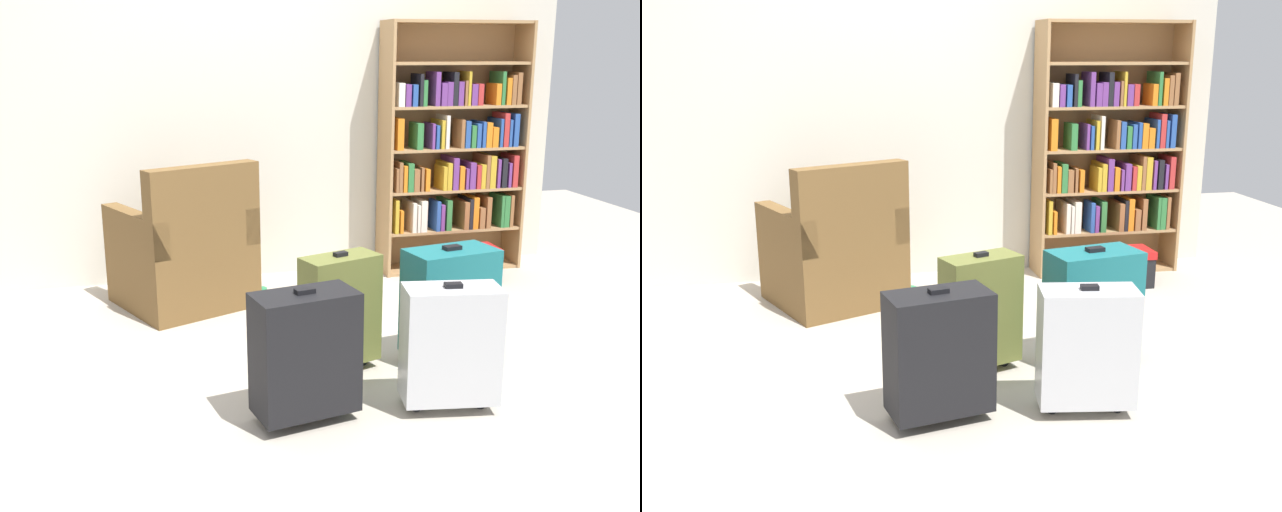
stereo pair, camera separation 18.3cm
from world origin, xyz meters
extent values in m
plane|color=#B2A899|center=(0.00, 0.00, 0.00)|extent=(8.21, 8.21, 0.00)
cube|color=beige|center=(0.00, 1.71, 1.30)|extent=(4.69, 0.10, 2.60)
cube|color=#A87F51|center=(1.03, 1.50, 0.86)|extent=(0.02, 0.29, 1.72)
cube|color=#A87F51|center=(2.02, 1.50, 0.86)|extent=(0.02, 0.29, 1.72)
cube|color=#A87F51|center=(1.52, 1.63, 0.86)|extent=(1.02, 0.02, 1.72)
cube|color=#A87F51|center=(1.52, 1.50, 0.01)|extent=(0.98, 0.27, 0.02)
cube|color=#A87F51|center=(1.52, 1.50, 0.30)|extent=(0.98, 0.27, 0.02)
cube|color=#A87F51|center=(1.52, 1.50, 0.58)|extent=(0.98, 0.27, 0.02)
cube|color=#A87F51|center=(1.52, 1.50, 0.87)|extent=(0.98, 0.27, 0.02)
cube|color=#A87F51|center=(1.52, 1.50, 1.16)|extent=(0.98, 0.27, 0.02)
cube|color=#A87F51|center=(1.52, 1.50, 1.45)|extent=(0.98, 0.27, 0.02)
cube|color=#A87F51|center=(1.52, 1.50, 1.71)|extent=(0.98, 0.27, 0.02)
cube|color=gold|center=(1.08, 1.46, 0.42)|extent=(0.03, 0.20, 0.23)
cube|color=orange|center=(1.12, 1.46, 0.39)|extent=(0.02, 0.19, 0.16)
cube|color=silver|center=(1.21, 1.49, 0.41)|extent=(0.03, 0.25, 0.21)
cube|color=silver|center=(1.24, 1.45, 0.40)|extent=(0.02, 0.18, 0.19)
cube|color=silver|center=(1.28, 1.47, 0.42)|extent=(0.04, 0.22, 0.22)
cube|color=#264C99|center=(1.39, 1.44, 0.41)|extent=(0.03, 0.16, 0.21)
cube|color=#66337F|center=(1.42, 1.45, 0.40)|extent=(0.03, 0.18, 0.18)
cube|color=#2D7238|center=(1.47, 1.47, 0.41)|extent=(0.04, 0.21, 0.21)
cube|color=brown|center=(1.60, 1.48, 0.40)|extent=(0.04, 0.23, 0.19)
cube|color=black|center=(1.63, 1.47, 0.41)|extent=(0.03, 0.22, 0.21)
cube|color=orange|center=(1.67, 1.47, 0.42)|extent=(0.04, 0.22, 0.23)
cube|color=brown|center=(1.72, 1.45, 0.38)|extent=(0.04, 0.18, 0.15)
cube|color=brown|center=(1.77, 1.47, 0.42)|extent=(0.03, 0.21, 0.22)
cube|color=#2D7238|center=(1.87, 1.47, 0.42)|extent=(0.02, 0.21, 0.23)
cube|color=#2D7238|center=(1.91, 1.46, 0.42)|extent=(0.04, 0.19, 0.22)
cube|color=brown|center=(1.95, 1.46, 0.42)|extent=(0.03, 0.20, 0.23)
cube|color=brown|center=(1.08, 1.47, 0.68)|extent=(0.02, 0.22, 0.16)
cube|color=brown|center=(1.10, 1.46, 0.70)|extent=(0.02, 0.20, 0.20)
cube|color=orange|center=(1.13, 1.48, 0.68)|extent=(0.03, 0.23, 0.18)
cube|color=#2D7238|center=(1.17, 1.46, 0.69)|extent=(0.04, 0.21, 0.19)
cube|color=brown|center=(1.22, 1.46, 0.67)|extent=(0.04, 0.19, 0.15)
cube|color=brown|center=(1.26, 1.44, 0.68)|extent=(0.02, 0.16, 0.16)
cube|color=orange|center=(1.30, 1.47, 0.67)|extent=(0.03, 0.22, 0.15)
cube|color=gold|center=(1.42, 1.45, 0.68)|extent=(0.03, 0.18, 0.16)
cube|color=gold|center=(1.46, 1.48, 0.69)|extent=(0.03, 0.23, 0.19)
cube|color=#66337F|center=(1.50, 1.48, 0.70)|extent=(0.04, 0.24, 0.22)
cube|color=orange|center=(1.55, 1.47, 0.67)|extent=(0.04, 0.22, 0.16)
cube|color=#66337F|center=(1.59, 1.48, 0.67)|extent=(0.02, 0.24, 0.15)
cube|color=#66337F|center=(1.63, 1.46, 0.69)|extent=(0.04, 0.20, 0.18)
cube|color=#B22D2D|center=(1.68, 1.47, 0.68)|extent=(0.03, 0.22, 0.16)
cube|color=gold|center=(1.71, 1.47, 0.68)|extent=(0.03, 0.21, 0.17)
cube|color=brown|center=(1.74, 1.48, 0.71)|extent=(0.03, 0.24, 0.23)
cube|color=gold|center=(1.78, 1.48, 0.71)|extent=(0.04, 0.24, 0.23)
cube|color=#66337F|center=(1.83, 1.47, 0.70)|extent=(0.02, 0.21, 0.20)
cube|color=black|center=(1.87, 1.46, 0.70)|extent=(0.04, 0.20, 0.20)
cube|color=#66337F|center=(1.91, 1.47, 0.68)|extent=(0.02, 0.21, 0.17)
cube|color=#B22D2D|center=(1.95, 1.46, 0.71)|extent=(0.04, 0.20, 0.22)
cube|color=orange|center=(1.09, 1.46, 0.99)|extent=(0.04, 0.20, 0.21)
cube|color=#2D7238|center=(1.23, 1.45, 0.97)|extent=(0.04, 0.17, 0.18)
cube|color=#66337F|center=(1.33, 1.45, 0.97)|extent=(0.02, 0.18, 0.17)
cube|color=#264C99|center=(1.36, 1.47, 0.96)|extent=(0.02, 0.22, 0.16)
cube|color=gold|center=(1.39, 1.47, 0.98)|extent=(0.02, 0.21, 0.19)
cube|color=silver|center=(1.43, 1.46, 0.99)|extent=(0.02, 0.21, 0.22)
cube|color=brown|center=(1.54, 1.44, 0.98)|extent=(0.03, 0.16, 0.19)
cube|color=#264C99|center=(1.58, 1.45, 0.97)|extent=(0.04, 0.18, 0.18)
cube|color=#2D7238|center=(1.62, 1.45, 0.96)|extent=(0.03, 0.18, 0.15)
cube|color=#264C99|center=(1.66, 1.45, 0.96)|extent=(0.03, 0.18, 0.16)
cube|color=#264C99|center=(1.70, 1.47, 0.97)|extent=(0.02, 0.21, 0.18)
cube|color=orange|center=(1.73, 1.48, 0.97)|extent=(0.04, 0.23, 0.17)
cube|color=orange|center=(1.78, 1.47, 0.95)|extent=(0.04, 0.22, 0.14)
cube|color=#264C99|center=(1.83, 1.47, 0.98)|extent=(0.02, 0.22, 0.19)
cube|color=#B22D2D|center=(1.86, 1.46, 1.00)|extent=(0.04, 0.20, 0.23)
cube|color=#264C99|center=(1.90, 1.46, 0.97)|extent=(0.02, 0.20, 0.19)
cube|color=#264C99|center=(1.94, 1.48, 0.99)|extent=(0.04, 0.23, 0.23)
cube|color=silver|center=(1.09, 1.46, 1.25)|extent=(0.04, 0.19, 0.15)
cube|color=#66337F|center=(1.14, 1.47, 1.24)|extent=(0.04, 0.21, 0.14)
cube|color=#264C99|center=(1.18, 1.48, 1.24)|extent=(0.03, 0.23, 0.14)
cube|color=black|center=(1.23, 1.46, 1.27)|extent=(0.02, 0.19, 0.21)
cube|color=#2D7238|center=(1.25, 1.48, 1.25)|extent=(0.03, 0.23, 0.17)
cube|color=#66337F|center=(1.34, 1.46, 1.28)|extent=(0.03, 0.20, 0.22)
cube|color=#66337F|center=(1.39, 1.46, 1.24)|extent=(0.04, 0.19, 0.15)
cube|color=#66337F|center=(1.43, 1.46, 1.25)|extent=(0.04, 0.19, 0.16)
cube|color=black|center=(1.47, 1.46, 1.28)|extent=(0.03, 0.20, 0.22)
cube|color=#66337F|center=(1.51, 1.45, 1.25)|extent=(0.04, 0.18, 0.16)
cube|color=brown|center=(1.55, 1.49, 1.25)|extent=(0.02, 0.25, 0.17)
cube|color=gold|center=(1.57, 1.47, 1.28)|extent=(0.02, 0.21, 0.22)
cube|color=#66337F|center=(1.61, 1.48, 1.24)|extent=(0.04, 0.23, 0.14)
cube|color=#B22D2D|center=(1.65, 1.45, 1.24)|extent=(0.04, 0.17, 0.14)
cube|color=orange|center=(1.79, 1.45, 1.24)|extent=(0.04, 0.17, 0.14)
cube|color=#2D7238|center=(1.82, 1.47, 1.28)|extent=(0.02, 0.21, 0.22)
cube|color=orange|center=(1.86, 1.45, 1.26)|extent=(0.03, 0.17, 0.18)
cube|color=brown|center=(1.90, 1.47, 1.27)|extent=(0.03, 0.21, 0.20)
cube|color=brown|center=(1.94, 1.48, 1.28)|extent=(0.03, 0.24, 0.21)
cube|color=brown|center=(-0.40, 1.16, 0.20)|extent=(0.93, 0.93, 0.40)
cube|color=#91724F|center=(-0.40, 1.16, 0.44)|extent=(0.69, 0.73, 0.08)
cube|color=brown|center=(-0.28, 0.89, 0.65)|extent=(0.69, 0.40, 0.50)
cube|color=brown|center=(-0.12, 1.28, 0.51)|extent=(0.38, 0.68, 0.22)
cube|color=brown|center=(-0.67, 1.03, 0.51)|extent=(0.38, 0.68, 0.22)
cylinder|color=#1E7F4C|center=(0.07, 1.05, 0.05)|extent=(0.08, 0.08, 0.10)
torus|color=#1E7F4C|center=(0.12, 1.05, 0.05)|extent=(0.06, 0.01, 0.06)
cube|color=black|center=(1.50, 1.12, 0.11)|extent=(0.39, 0.23, 0.22)
cube|color=red|center=(1.50, 1.12, 0.22)|extent=(0.40, 0.24, 0.05)
cube|color=#19666B|center=(0.84, -0.07, 0.32)|extent=(0.48, 0.32, 0.53)
cube|color=black|center=(0.84, -0.07, 0.59)|extent=(0.10, 0.06, 0.02)
cylinder|color=black|center=(0.69, -0.10, 0.03)|extent=(0.06, 0.06, 0.05)
cylinder|color=black|center=(1.00, -0.04, 0.03)|extent=(0.06, 0.06, 0.05)
cube|color=black|center=(-0.01, -0.53, 0.31)|extent=(0.47, 0.31, 0.52)
cube|color=black|center=(-0.01, -0.53, 0.58)|extent=(0.09, 0.06, 0.02)
cylinder|color=black|center=(-0.15, -0.56, 0.03)|extent=(0.06, 0.06, 0.05)
cylinder|color=black|center=(0.14, -0.50, 0.03)|extent=(0.06, 0.06, 0.05)
cube|color=brown|center=(0.28, -0.06, 0.32)|extent=(0.41, 0.29, 0.54)
cube|color=black|center=(0.28, -0.06, 0.60)|extent=(0.07, 0.06, 0.02)
cylinder|color=black|center=(0.15, -0.10, 0.03)|extent=(0.06, 0.06, 0.05)
cylinder|color=black|center=(0.40, -0.02, 0.03)|extent=(0.06, 0.06, 0.05)
cube|color=#B7BABF|center=(0.63, -0.57, 0.31)|extent=(0.44, 0.27, 0.51)
cube|color=black|center=(0.63, -0.57, 0.57)|extent=(0.08, 0.05, 0.02)
cylinder|color=black|center=(0.49, -0.55, 0.03)|extent=(0.06, 0.06, 0.05)
cylinder|color=black|center=(0.77, -0.60, 0.03)|extent=(0.06, 0.06, 0.05)
camera|label=1|loc=(-0.65, -3.34, 1.52)|focal=41.85mm
camera|label=2|loc=(-0.47, -3.38, 1.52)|focal=41.85mm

